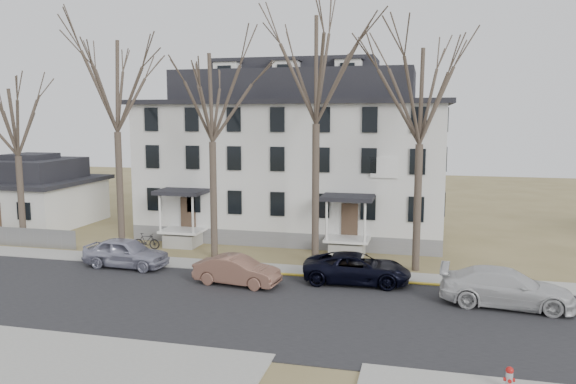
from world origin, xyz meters
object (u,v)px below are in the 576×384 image
(fire_hydrant, at_px, (509,379))
(tree_center, at_px, (316,62))
(tree_mid_left, at_px, (212,91))
(car_tan, at_px, (237,271))
(bicycle_right, at_px, (146,242))
(tree_mid_right, at_px, (421,89))
(car_navy, at_px, (357,269))
(small_house, at_px, (33,195))
(tree_bungalow, at_px, (16,118))
(tree_far_left, at_px, (115,79))
(car_silver, at_px, (126,253))
(bicycle_left, at_px, (180,241))
(car_white, at_px, (506,288))
(boarding_house, at_px, (296,157))

(fire_hydrant, bearing_deg, tree_center, 123.02)
(tree_mid_left, bearing_deg, fire_hydrant, -42.02)
(car_tan, height_order, bicycle_right, car_tan)
(bicycle_right, bearing_deg, car_tan, -132.57)
(car_tan, bearing_deg, fire_hydrant, -118.60)
(tree_mid_right, distance_m, car_navy, 9.81)
(small_house, height_order, car_tan, small_house)
(tree_bungalow, xyz_separation_m, car_navy, (21.71, -3.14, -7.39))
(tree_center, height_order, car_tan, tree_center)
(tree_far_left, xyz_separation_m, car_navy, (14.71, -3.14, -9.61))
(tree_far_left, xyz_separation_m, tree_mid_left, (6.00, 0.00, -0.74))
(tree_mid_left, height_order, car_silver, tree_mid_left)
(tree_far_left, height_order, fire_hydrant, tree_far_left)
(car_navy, xyz_separation_m, fire_hydrant, (5.77, -9.91, -0.33))
(tree_mid_left, relative_size, bicycle_left, 8.05)
(car_silver, relative_size, bicycle_right, 2.80)
(car_white, relative_size, bicycle_left, 3.54)
(car_tan, relative_size, car_navy, 0.81)
(fire_hydrant, bearing_deg, boarding_house, 118.43)
(car_navy, bearing_deg, tree_far_left, 75.29)
(car_white, bearing_deg, tree_mid_right, 42.53)
(car_navy, bearing_deg, bicycle_right, 71.31)
(boarding_house, xyz_separation_m, car_navy, (5.71, -11.29, -4.65))
(car_tan, distance_m, car_navy, 5.91)
(tree_center, bearing_deg, car_tan, -121.42)
(car_navy, bearing_deg, tree_mid_right, -44.27)
(tree_mid_left, relative_size, car_tan, 3.00)
(tree_center, relative_size, fire_hydrant, 18.57)
(tree_mid_right, height_order, fire_hydrant, tree_mid_right)
(small_house, bearing_deg, tree_mid_right, -12.27)
(bicycle_right, distance_m, fire_hydrant, 23.67)
(tree_center, distance_m, tree_mid_right, 5.70)
(tree_mid_left, relative_size, tree_bungalow, 1.18)
(bicycle_left, bearing_deg, bicycle_right, 114.98)
(small_house, bearing_deg, tree_bungalow, -57.16)
(tree_center, xyz_separation_m, bicycle_left, (-9.07, 1.90, -10.67))
(tree_far_left, relative_size, car_white, 2.45)
(tree_far_left, bearing_deg, bicycle_right, 30.47)
(boarding_house, distance_m, car_silver, 14.06)
(car_silver, distance_m, bicycle_right, 4.08)
(car_tan, bearing_deg, car_navy, -66.25)
(boarding_house, height_order, tree_mid_left, tree_mid_left)
(car_white, bearing_deg, tree_far_left, 81.29)
(car_silver, xyz_separation_m, car_tan, (6.92, -1.59, -0.10))
(tree_far_left, bearing_deg, boarding_house, 42.18)
(tree_bungalow, bearing_deg, tree_far_left, 0.00)
(tree_bungalow, bearing_deg, car_navy, -8.22)
(car_silver, relative_size, bicycle_left, 2.98)
(fire_hydrant, bearing_deg, tree_bungalow, 154.60)
(tree_far_left, xyz_separation_m, tree_mid_right, (17.50, 0.00, -0.74))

